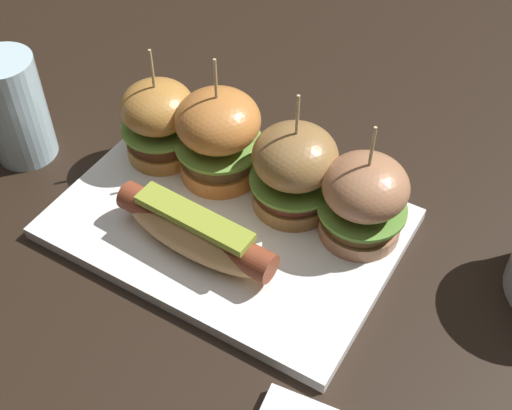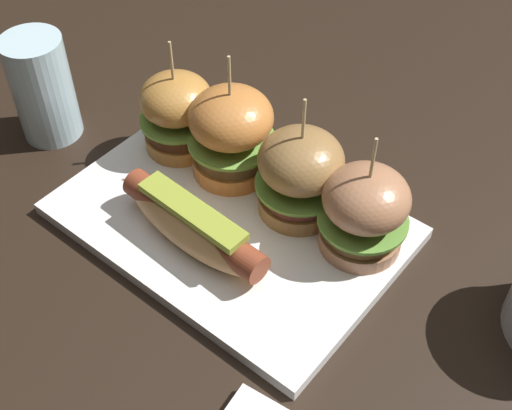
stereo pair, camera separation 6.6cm
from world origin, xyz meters
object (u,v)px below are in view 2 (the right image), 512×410
object	(u,v)px
water_glass	(42,88)
slider_far_right	(364,211)
slider_center_left	(231,133)
slider_far_left	(177,112)
platter_main	(230,221)
hot_dog	(193,225)
slider_center_right	(300,173)

from	to	relation	value
water_glass	slider_far_right	bearing A→B (deg)	10.58
slider_far_right	slider_center_left	bearing A→B (deg)	179.32
slider_far_left	slider_far_right	size ratio (longest dim) A/B	1.00
platter_main	slider_far_right	xyz separation A→B (m)	(0.12, 0.05, 0.05)
slider_center_left	slider_far_right	distance (m)	0.17
platter_main	slider_center_left	size ratio (longest dim) A/B	2.33
platter_main	slider_center_left	distance (m)	0.09
hot_dog	water_glass	distance (m)	0.26
hot_dog	slider_far_left	size ratio (longest dim) A/B	1.28
slider_center_left	slider_center_right	bearing A→B (deg)	-0.56
slider_center_right	water_glass	xyz separation A→B (m)	(-0.31, -0.07, 0.00)
hot_dog	slider_center_right	world-z (taller)	slider_center_right
water_glass	platter_main	bearing A→B (deg)	3.98
hot_dog	slider_far_right	world-z (taller)	slider_far_right
slider_center_right	slider_center_left	bearing A→B (deg)	179.44
slider_center_left	platter_main	bearing A→B (deg)	-51.46
slider_center_left	water_glass	distance (m)	0.23
hot_dog	slider_center_right	distance (m)	0.12
slider_center_left	slider_far_right	bearing A→B (deg)	-0.68
slider_center_right	water_glass	bearing A→B (deg)	-166.70
slider_far_left	water_glass	bearing A→B (deg)	-155.44
hot_dog	slider_center_left	xyz separation A→B (m)	(-0.04, 0.10, 0.03)
slider_far_left	slider_far_right	xyz separation A→B (m)	(0.24, 0.01, 0.00)
slider_far_right	water_glass	size ratio (longest dim) A/B	1.08
platter_main	slider_center_right	xyz separation A→B (m)	(0.05, 0.05, 0.06)
slider_far_left	slider_center_right	distance (m)	0.16
slider_center_right	platter_main	bearing A→B (deg)	-130.21
slider_far_right	slider_center_right	bearing A→B (deg)	179.19
hot_dog	platter_main	bearing A→B (deg)	83.46
slider_center_left	water_glass	size ratio (longest dim) A/B	1.16
slider_far_left	slider_far_right	distance (m)	0.24
slider_far_left	slider_center_right	world-z (taller)	slider_center_right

